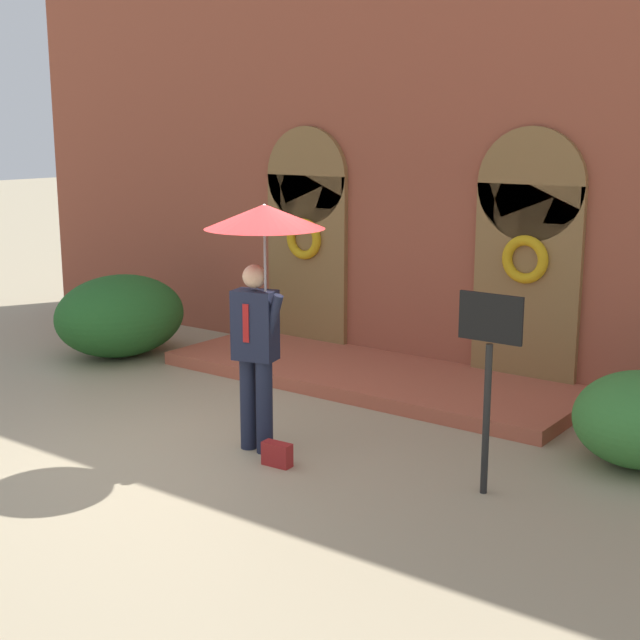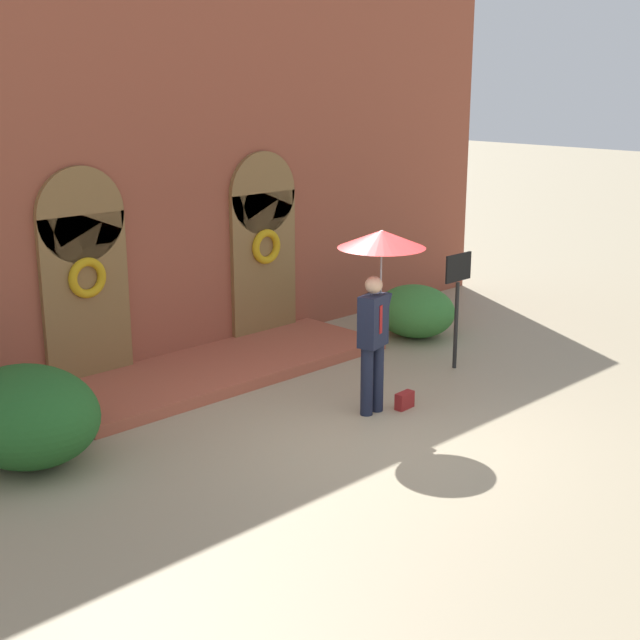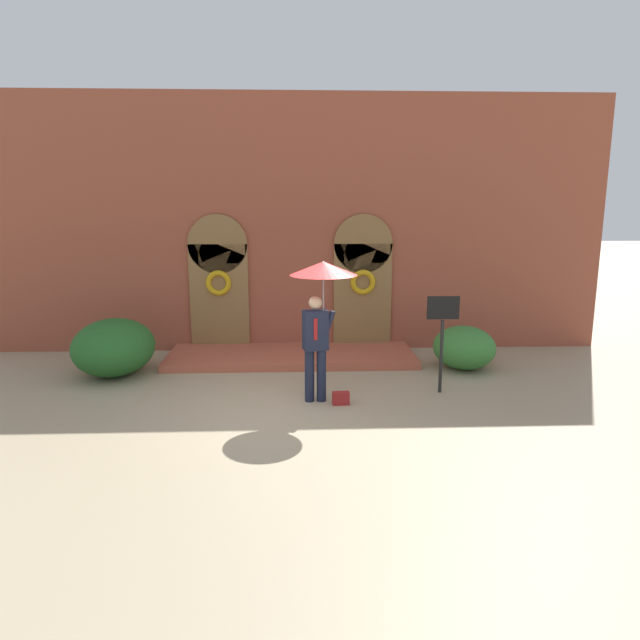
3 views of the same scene
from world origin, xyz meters
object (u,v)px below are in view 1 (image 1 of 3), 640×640
handbag (277,454)px  sign_post (489,360)px  shrub_left (120,315)px  person_with_umbrella (262,253)px

handbag → sign_post: bearing=13.6°
shrub_left → handbag: bearing=-23.8°
handbag → shrub_left: shrub_left is taller
handbag → shrub_left: size_ratio=0.15×
handbag → sign_post: size_ratio=0.16×
handbag → sign_post: 2.16m
person_with_umbrella → sign_post: size_ratio=1.37×
person_with_umbrella → sign_post: (2.11, 0.36, -0.75)m
person_with_umbrella → handbag: size_ratio=8.44×
shrub_left → sign_post: bearing=-12.3°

